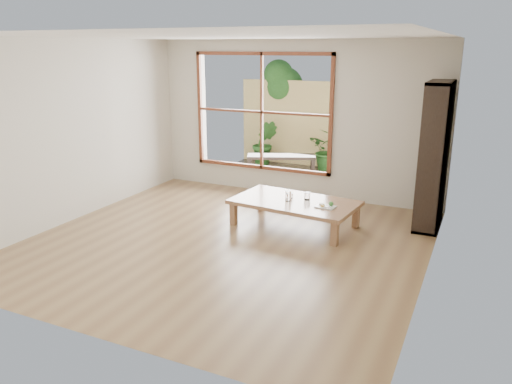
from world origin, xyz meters
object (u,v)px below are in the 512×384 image
(low_table, at_px, (295,204))
(garden_bench, at_px, (281,158))
(bookshelf, at_px, (434,156))
(food_tray, at_px, (327,206))

(low_table, height_order, garden_bench, garden_bench)
(bookshelf, relative_size, food_tray, 7.31)
(garden_bench, bearing_deg, food_tray, -79.43)
(food_tray, bearing_deg, low_table, 174.38)
(bookshelf, bearing_deg, garden_bench, 150.77)
(food_tray, bearing_deg, bookshelf, 43.85)
(low_table, bearing_deg, bookshelf, 31.64)
(bookshelf, xyz_separation_m, garden_bench, (-2.96, 1.66, -0.64))
(garden_bench, bearing_deg, bookshelf, -52.22)
(food_tray, distance_m, garden_bench, 3.13)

